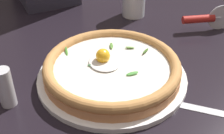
% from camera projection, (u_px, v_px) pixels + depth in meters
% --- Properties ---
extents(ground_plane, '(2.40, 2.40, 0.03)m').
position_uv_depth(ground_plane, '(123.00, 76.00, 0.71)').
color(ground_plane, black).
rests_on(ground_plane, ground).
extents(pizza_plate, '(0.33, 0.33, 0.01)m').
position_uv_depth(pizza_plate, '(112.00, 76.00, 0.68)').
color(pizza_plate, white).
rests_on(pizza_plate, ground).
extents(pizza, '(0.30, 0.30, 0.06)m').
position_uv_depth(pizza, '(112.00, 67.00, 0.66)').
color(pizza, '#CC834E').
rests_on(pizza, pizza_plate).
extents(pizza_cutter, '(0.05, 0.15, 0.07)m').
position_uv_depth(pizza_cutter, '(205.00, 19.00, 0.85)').
color(pizza_cutter, silver).
rests_on(pizza_cutter, ground).
extents(pepper_shaker, '(0.03, 0.03, 0.08)m').
position_uv_depth(pepper_shaker, '(6.00, 88.00, 0.59)').
color(pepper_shaker, silver).
rests_on(pepper_shaker, ground).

